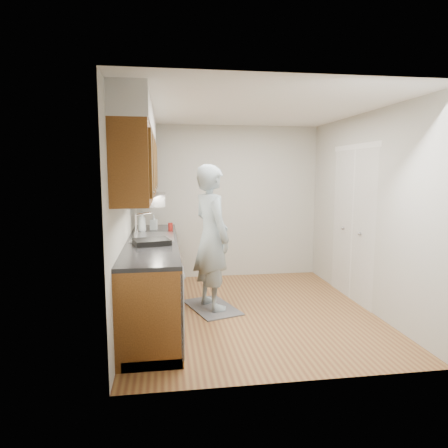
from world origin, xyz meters
The scene contains 14 objects.
floor centered at (0.00, 0.00, 0.00)m, with size 3.50×3.50×0.00m, color olive.
ceiling centered at (0.00, 0.00, 2.50)m, with size 3.50×3.50×0.00m, color white.
wall_left centered at (-1.50, 0.00, 1.25)m, with size 0.02×3.50×2.50m, color #B6B5AA.
wall_right centered at (1.50, 0.00, 1.25)m, with size 0.02×3.50×2.50m, color #B6B5AA.
wall_back centered at (0.00, 1.75, 1.25)m, with size 3.00×0.02×2.50m, color #B6B5AA.
counter centered at (-1.20, 0.00, 0.49)m, with size 0.64×2.80×1.30m.
upper_cabinets centered at (-1.33, 0.05, 1.95)m, with size 0.47×2.80×1.21m.
closet_door centered at (1.49, 0.30, 1.02)m, with size 0.02×1.22×2.05m, color white.
floor_mat centered at (-0.46, 0.17, 0.01)m, with size 0.51×0.86×0.02m, color slate.
person centered at (-0.46, 0.17, 1.05)m, with size 0.73×0.49×2.07m, color #8FA4AF.
soap_bottle_a centered at (-1.36, 0.70, 1.08)m, with size 0.11×0.11×0.28m, color silver.
soap_bottle_b centered at (-1.20, 0.87, 1.05)m, with size 0.09×0.10×0.21m, color silver.
soda_can centered at (-0.97, 0.70, 1.00)m, with size 0.06×0.06×0.12m, color #A6221C.
dish_rack centered at (-1.20, -0.29, 0.97)m, with size 0.39×0.32×0.06m, color black.
Camera 1 is at (-1.04, -4.78, 1.76)m, focal length 32.00 mm.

